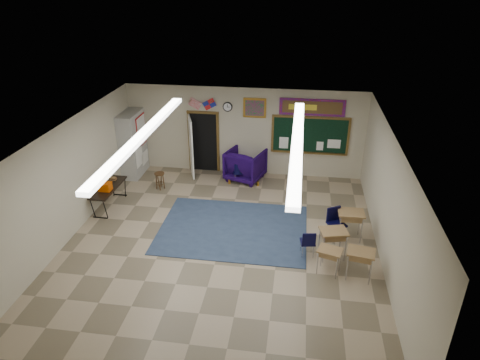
# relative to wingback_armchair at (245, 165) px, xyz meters

# --- Properties ---
(floor) EXTENTS (9.00, 9.00, 0.00)m
(floor) POSITION_rel_wingback_armchair_xyz_m (-0.12, -3.96, -0.53)
(floor) COLOR tan
(floor) RESTS_ON ground
(back_wall) EXTENTS (8.00, 0.04, 3.00)m
(back_wall) POSITION_rel_wingback_armchair_xyz_m (-0.12, 0.54, 0.97)
(back_wall) COLOR #BCB298
(back_wall) RESTS_ON floor
(front_wall) EXTENTS (8.00, 0.04, 3.00)m
(front_wall) POSITION_rel_wingback_armchair_xyz_m (-0.12, -8.46, 0.97)
(front_wall) COLOR #BCB298
(front_wall) RESTS_ON floor
(left_wall) EXTENTS (0.04, 9.00, 3.00)m
(left_wall) POSITION_rel_wingback_armchair_xyz_m (-4.12, -3.96, 0.97)
(left_wall) COLOR #BCB298
(left_wall) RESTS_ON floor
(right_wall) EXTENTS (0.04, 9.00, 3.00)m
(right_wall) POSITION_rel_wingback_armchair_xyz_m (3.88, -3.96, 0.97)
(right_wall) COLOR #BCB298
(right_wall) RESTS_ON floor
(ceiling) EXTENTS (8.00, 9.00, 0.04)m
(ceiling) POSITION_rel_wingback_armchair_xyz_m (-0.12, -3.96, 2.47)
(ceiling) COLOR beige
(ceiling) RESTS_ON back_wall
(area_rug) EXTENTS (4.00, 3.00, 0.02)m
(area_rug) POSITION_rel_wingback_armchair_xyz_m (0.08, -3.16, -0.52)
(area_rug) COLOR #344563
(area_rug) RESTS_ON floor
(fluorescent_strips) EXTENTS (3.86, 6.00, 0.10)m
(fluorescent_strips) POSITION_rel_wingback_armchair_xyz_m (-0.12, -3.96, 2.41)
(fluorescent_strips) COLOR white
(fluorescent_strips) RESTS_ON ceiling
(doorway) EXTENTS (1.10, 0.89, 2.16)m
(doorway) POSITION_rel_wingback_armchair_xyz_m (-1.62, 0.39, 0.53)
(doorway) COLOR black
(doorway) RESTS_ON back_wall
(chalkboard) EXTENTS (2.55, 0.14, 1.30)m
(chalkboard) POSITION_rel_wingback_armchair_xyz_m (2.08, 0.50, 0.94)
(chalkboard) COLOR brown
(chalkboard) RESTS_ON back_wall
(bulletin_board) EXTENTS (2.10, 0.05, 0.55)m
(bulletin_board) POSITION_rel_wingback_armchair_xyz_m (2.08, 0.50, 1.92)
(bulletin_board) COLOR #B8130F
(bulletin_board) RESTS_ON back_wall
(framed_art_print) EXTENTS (0.75, 0.05, 0.65)m
(framed_art_print) POSITION_rel_wingback_armchair_xyz_m (0.23, 0.50, 1.82)
(framed_art_print) COLOR #AB7421
(framed_art_print) RESTS_ON back_wall
(wall_clock) EXTENTS (0.32, 0.05, 0.32)m
(wall_clock) POSITION_rel_wingback_armchair_xyz_m (-0.67, 0.50, 1.82)
(wall_clock) COLOR black
(wall_clock) RESTS_ON back_wall
(wall_flags) EXTENTS (1.16, 0.06, 0.70)m
(wall_flags) POSITION_rel_wingback_armchair_xyz_m (-1.52, 0.48, 1.95)
(wall_flags) COLOR red
(wall_flags) RESTS_ON back_wall
(storage_cabinet) EXTENTS (0.59, 1.25, 2.20)m
(storage_cabinet) POSITION_rel_wingback_armchair_xyz_m (-3.83, -0.11, 0.57)
(storage_cabinet) COLOR #ABABA7
(storage_cabinet) RESTS_ON floor
(wingback_armchair) EXTENTS (1.44, 1.46, 1.06)m
(wingback_armchair) POSITION_rel_wingback_armchair_xyz_m (0.00, 0.00, 0.00)
(wingback_armchair) COLOR #17053A
(wingback_armchair) RESTS_ON floor
(student_chair_reading) EXTENTS (0.47, 0.47, 0.74)m
(student_chair_reading) POSITION_rel_wingback_armchair_xyz_m (-0.19, -0.32, -0.16)
(student_chair_reading) COLOR black
(student_chair_reading) RESTS_ON floor
(student_chair_desk_a) EXTENTS (0.42, 0.42, 0.73)m
(student_chair_desk_a) POSITION_rel_wingback_armchair_xyz_m (2.08, -4.07, -0.16)
(student_chair_desk_a) COLOR black
(student_chair_desk_a) RESTS_ON floor
(student_chair_desk_b) EXTENTS (0.60, 0.60, 0.87)m
(student_chair_desk_b) POSITION_rel_wingback_armchair_xyz_m (2.83, -3.25, -0.09)
(student_chair_desk_b) COLOR black
(student_chair_desk_b) RESTS_ON floor
(student_desk_front_left) EXTENTS (0.75, 0.63, 0.78)m
(student_desk_front_left) POSITION_rel_wingback_armchair_xyz_m (2.68, -4.07, -0.09)
(student_desk_front_left) COLOR #916843
(student_desk_front_left) RESTS_ON floor
(student_desk_front_right) EXTENTS (0.68, 0.52, 0.80)m
(student_desk_front_right) POSITION_rel_wingback_armchair_xyz_m (3.18, -3.16, -0.08)
(student_desk_front_right) COLOR #916843
(student_desk_front_right) RESTS_ON floor
(student_desk_back_left) EXTENTS (0.64, 0.55, 0.65)m
(student_desk_back_left) POSITION_rel_wingback_armchair_xyz_m (2.58, -4.69, -0.17)
(student_desk_back_left) COLOR #916843
(student_desk_back_left) RESTS_ON floor
(student_desk_back_right) EXTENTS (0.68, 0.56, 0.73)m
(student_desk_back_right) POSITION_rel_wingback_armchair_xyz_m (3.26, -4.78, -0.12)
(student_desk_back_right) COLOR #916843
(student_desk_back_right) RESTS_ON floor
(folding_table) EXTENTS (0.56, 1.59, 0.90)m
(folding_table) POSITION_rel_wingback_armchair_xyz_m (-3.77, -2.45, -0.17)
(folding_table) COLOR black
(folding_table) RESTS_ON floor
(wooden_stool) EXTENTS (0.32, 0.32, 0.56)m
(wooden_stool) POSITION_rel_wingback_armchair_xyz_m (-2.64, -1.11, -0.24)
(wooden_stool) COLOR #462C15
(wooden_stool) RESTS_ON floor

